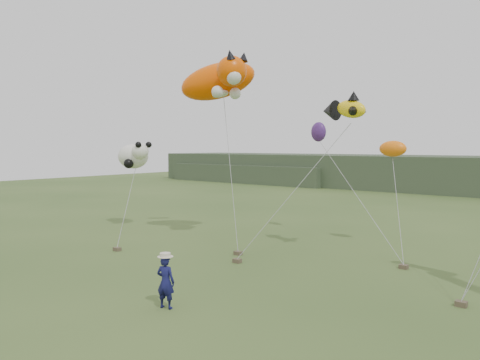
# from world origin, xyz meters

# --- Properties ---
(ground) EXTENTS (120.00, 120.00, 0.00)m
(ground) POSITION_xyz_m (0.00, 0.00, 0.00)
(ground) COLOR #385123
(ground) RESTS_ON ground
(headland) EXTENTS (90.00, 13.00, 4.00)m
(headland) POSITION_xyz_m (-3.11, 44.69, 1.92)
(headland) COLOR #2D3D28
(headland) RESTS_ON ground
(festival_attendant) EXTENTS (0.71, 0.57, 1.70)m
(festival_attendant) POSITION_xyz_m (-0.26, -1.86, 0.85)
(festival_attendant) COLOR #131449
(festival_attendant) RESTS_ON ground
(sandbag_anchors) EXTENTS (15.67, 5.82, 0.18)m
(sandbag_anchors) POSITION_xyz_m (-0.52, 4.70, 0.09)
(sandbag_anchors) COLOR brown
(sandbag_anchors) RESTS_ON ground
(cat_kite) EXTENTS (5.54, 4.00, 2.81)m
(cat_kite) POSITION_xyz_m (-5.99, 7.32, 8.72)
(cat_kite) COLOR #EB4F00
(cat_kite) RESTS_ON ground
(fish_kite) EXTENTS (2.57, 1.69, 1.32)m
(fish_kite) POSITION_xyz_m (0.77, 8.22, 6.88)
(fish_kite) COLOR yellow
(fish_kite) RESTS_ON ground
(panda_kite) EXTENTS (2.71, 1.75, 1.68)m
(panda_kite) POSITION_xyz_m (-12.84, 6.89, 4.56)
(panda_kite) COLOR white
(panda_kite) RESTS_ON ground
(misc_kites) EXTENTS (5.86, 1.50, 1.92)m
(misc_kites) POSITION_xyz_m (-0.08, 11.83, 5.44)
(misc_kites) COLOR orange
(misc_kites) RESTS_ON ground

